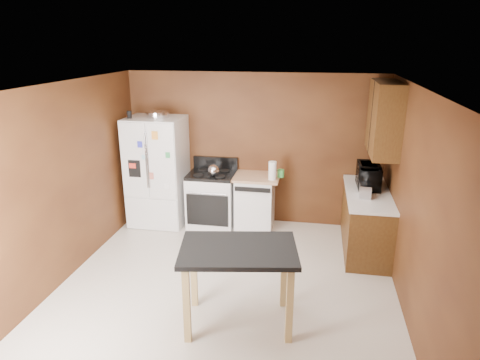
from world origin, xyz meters
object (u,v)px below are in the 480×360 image
(island, at_px, (238,260))
(green_canister, at_px, (281,173))
(pen_cup, at_px, (129,115))
(kettle, at_px, (213,171))
(gas_range, at_px, (212,198))
(microwave, at_px, (369,177))
(refrigerator, at_px, (157,171))
(roasting_pan, at_px, (158,114))
(dishwasher, at_px, (255,201))
(toaster, at_px, (365,190))
(paper_towel, at_px, (272,171))

(island, bearing_deg, green_canister, 85.27)
(pen_cup, height_order, island, pen_cup)
(kettle, distance_m, gas_range, 0.56)
(microwave, bearing_deg, kettle, 86.12)
(island, bearing_deg, pen_cup, 133.02)
(microwave, bearing_deg, refrigerator, 85.43)
(pen_cup, bearing_deg, gas_range, 8.72)
(refrigerator, xyz_separation_m, island, (1.83, -2.47, -0.13))
(roasting_pan, distance_m, pen_cup, 0.44)
(dishwasher, bearing_deg, green_canister, 1.46)
(gas_range, bearing_deg, refrigerator, -176.19)
(toaster, relative_size, refrigerator, 0.14)
(paper_towel, height_order, gas_range, paper_towel)
(microwave, relative_size, dishwasher, 0.64)
(refrigerator, bearing_deg, island, -53.55)
(pen_cup, relative_size, toaster, 0.45)
(kettle, height_order, dishwasher, kettle)
(microwave, bearing_deg, island, 144.76)
(refrigerator, height_order, dishwasher, refrigerator)
(refrigerator, height_order, island, refrigerator)
(roasting_pan, height_order, dishwasher, roasting_pan)
(pen_cup, relative_size, green_canister, 0.95)
(roasting_pan, bearing_deg, paper_towel, -2.85)
(pen_cup, xyz_separation_m, gas_range, (1.27, 0.19, -1.40))
(green_canister, relative_size, island, 0.09)
(green_canister, bearing_deg, gas_range, -178.23)
(microwave, distance_m, gas_range, 2.53)
(green_canister, height_order, refrigerator, refrigerator)
(toaster, height_order, island, toaster)
(roasting_pan, relative_size, pen_cup, 3.13)
(toaster, xyz_separation_m, gas_range, (-2.37, 0.69, -0.53))
(kettle, height_order, green_canister, kettle)
(microwave, relative_size, gas_range, 0.52)
(toaster, bearing_deg, green_canister, 153.81)
(gas_range, relative_size, dishwasher, 1.24)
(roasting_pan, xyz_separation_m, gas_range, (0.86, 0.02, -1.38))
(kettle, xyz_separation_m, gas_range, (-0.07, 0.14, -0.53))
(roasting_pan, xyz_separation_m, pen_cup, (-0.41, -0.17, 0.01))
(paper_towel, height_order, microwave, microwave)
(roasting_pan, relative_size, microwave, 0.63)
(green_canister, bearing_deg, roasting_pan, -178.39)
(green_canister, bearing_deg, microwave, -12.12)
(paper_towel, relative_size, refrigerator, 0.16)
(microwave, distance_m, island, 2.77)
(paper_towel, xyz_separation_m, microwave, (1.44, -0.13, 0.02))
(refrigerator, distance_m, island, 3.08)
(roasting_pan, height_order, pen_cup, pen_cup)
(pen_cup, xyz_separation_m, paper_towel, (2.28, 0.08, -0.82))
(kettle, relative_size, green_canister, 1.55)
(roasting_pan, distance_m, island, 3.26)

